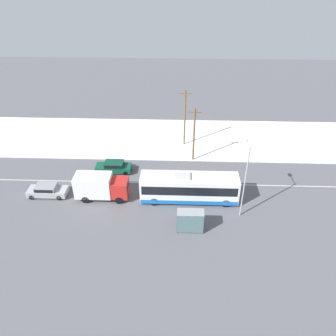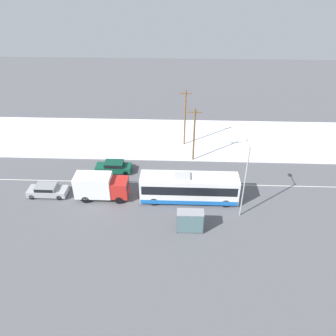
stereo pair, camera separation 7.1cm
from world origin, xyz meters
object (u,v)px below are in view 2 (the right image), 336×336
city_bus (189,188)px  bus_shelter (190,219)px  parked_car_near_truck (47,190)px  utility_pole_snowlot (185,117)px  pedestrian_at_stop (187,214)px  box_truck (100,186)px  streetlamp (245,173)px  utility_pole_roadside (194,134)px  sedan_car (114,166)px

city_bus → bus_shelter: city_bus is taller
parked_car_near_truck → utility_pole_snowlot: (16.11, 13.13, 3.64)m
city_bus → pedestrian_at_stop: 3.75m
city_bus → box_truck: city_bus is taller
parked_car_near_truck → streetlamp: bearing=-5.8°
bus_shelter → utility_pole_snowlot: utility_pole_snowlot is taller
pedestrian_at_stop → bus_shelter: bearing=-80.9°
city_bus → pedestrian_at_stop: city_bus is taller
parked_car_near_truck → pedestrian_at_stop: bearing=-13.2°
parked_car_near_truck → utility_pole_snowlot: 21.10m
streetlamp → utility_pole_roadside: streetlamp is taller
city_bus → parked_car_near_truck: bearing=179.4°
sedan_car → city_bus: bearing=150.3°
parked_car_near_truck → utility_pole_snowlot: utility_pole_snowlot is taller
utility_pole_snowlot → city_bus: bearing=-87.9°
city_bus → sedan_car: size_ratio=2.40×
box_truck → utility_pole_roadside: bearing=39.1°
sedan_car → parked_car_near_truck: size_ratio=1.01×
bus_shelter → streetlamp: size_ratio=0.32×
utility_pole_roadside → pedestrian_at_stop: bearing=-94.2°
sedan_car → bus_shelter: bearing=132.0°
city_bus → bus_shelter: 5.30m
city_bus → utility_pole_roadside: bearing=85.4°
streetlamp → utility_pole_snowlot: 16.54m
sedan_car → utility_pole_snowlot: utility_pole_snowlot is taller
city_bus → box_truck: (-10.17, 0.01, -0.02)m
sedan_car → parked_car_near_truck: 8.75m
city_bus → bus_shelter: bearing=-89.4°
bus_shelter → parked_car_near_truck: bearing=161.8°
parked_car_near_truck → sedan_car: bearing=37.8°
streetlamp → utility_pole_snowlot: utility_pole_snowlot is taller
utility_pole_roadside → box_truck: bearing=-140.9°
streetlamp → utility_pole_snowlot: size_ratio=1.00×
sedan_car → utility_pole_roadside: (10.40, 3.33, 3.20)m
box_truck → streetlamp: bearing=-7.5°
sedan_car → utility_pole_snowlot: bearing=-139.8°
city_bus → streetlamp: size_ratio=1.31×
bus_shelter → city_bus: bearing=90.6°
box_truck → utility_pole_roadside: utility_pole_roadside is taller
pedestrian_at_stop → parked_car_near_truck: bearing=166.8°
box_truck → parked_car_near_truck: 6.49m
streetlamp → utility_pole_roadside: (-4.85, 10.94, -1.24)m
sedan_car → utility_pole_roadside: utility_pole_roadside is taller
sedan_car → bus_shelter: size_ratio=1.70×
bus_shelter → utility_pole_roadside: 14.37m
city_bus → streetlamp: 6.92m
city_bus → bus_shelter: (0.05, -5.30, -0.01)m
box_truck → sedan_car: (0.48, 5.52, -0.86)m
utility_pole_roadside → sedan_car: bearing=-162.2°
parked_car_near_truck → pedestrian_at_stop: pedestrian_at_stop is taller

